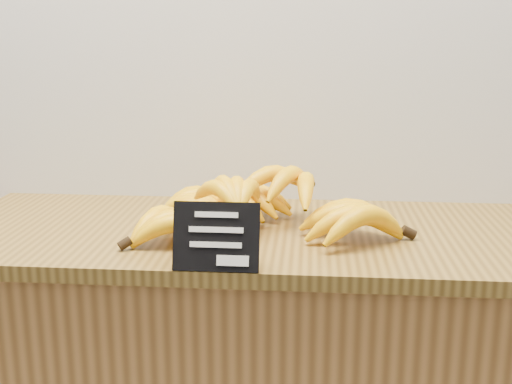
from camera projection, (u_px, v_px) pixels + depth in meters
The scene contains 3 objects.
counter_top at pixel (258, 234), 1.36m from camera, with size 1.33×0.54×0.03m, color olive.
chalkboard_sign at pixel (216, 237), 1.10m from camera, with size 0.15×0.01×0.12m, color black.
banana_pile at pixel (258, 207), 1.33m from camera, with size 0.57×0.40×0.12m.
Camera 1 is at (0.18, 1.45, 1.33)m, focal length 45.00 mm.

